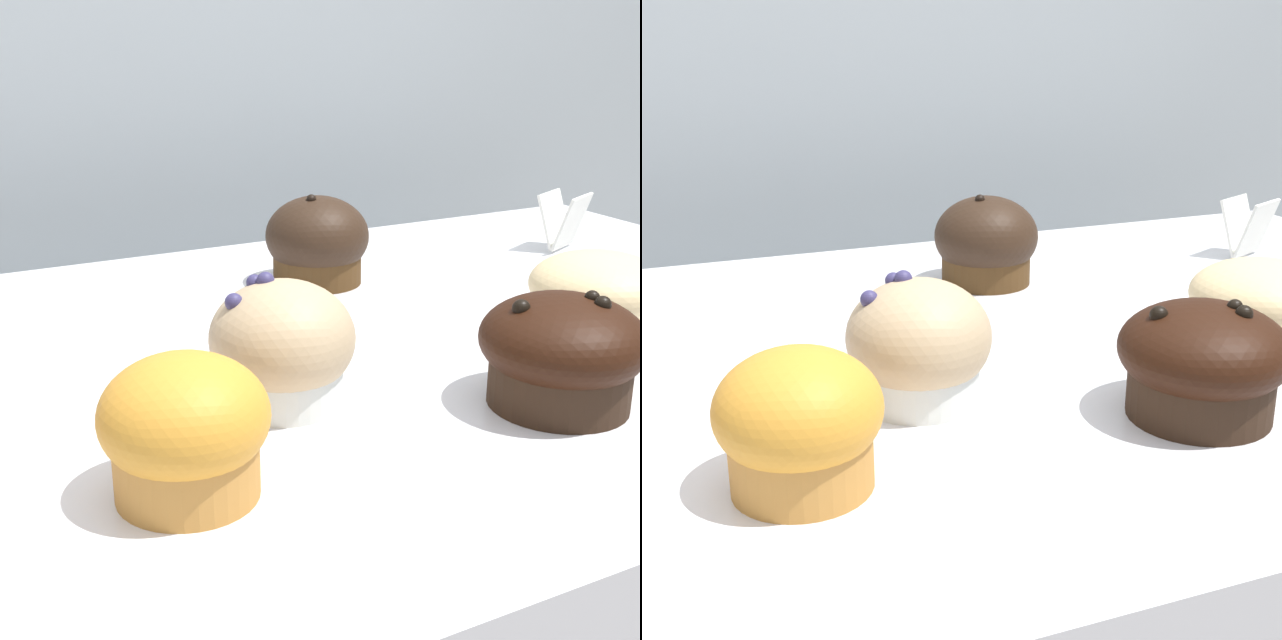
{
  "view_description": "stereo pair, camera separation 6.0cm",
  "coord_description": "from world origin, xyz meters",
  "views": [
    {
      "loc": [
        -0.32,
        -0.56,
        1.13
      ],
      "look_at": [
        -0.06,
        -0.06,
        0.93
      ],
      "focal_mm": 50.0,
      "sensor_mm": 36.0,
      "label": 1
    },
    {
      "loc": [
        -0.27,
        -0.59,
        1.13
      ],
      "look_at": [
        -0.06,
        -0.06,
        0.93
      ],
      "focal_mm": 50.0,
      "sensor_mm": 36.0,
      "label": 2
    }
  ],
  "objects": [
    {
      "name": "muffin_front_left",
      "position": [
        -0.1,
        -0.08,
        0.92
      ],
      "size": [
        0.09,
        0.09,
        0.09
      ],
      "color": "silver",
      "rests_on": "display_counter"
    },
    {
      "name": "wall_back",
      "position": [
        0.0,
        0.6,
        0.9
      ],
      "size": [
        3.2,
        0.1,
        1.8
      ],
      "primitive_type": "cube",
      "color": "#A8B2B7",
      "rests_on": "ground"
    },
    {
      "name": "muffin_back_right",
      "position": [
        -0.19,
        -0.16,
        0.92
      ],
      "size": [
        0.09,
        0.09,
        0.08
      ],
      "color": "#C38339",
      "rests_on": "display_counter"
    },
    {
      "name": "price_card",
      "position": [
        0.34,
        0.14,
        0.91
      ],
      "size": [
        0.06,
        0.06,
        0.06
      ],
      "color": "white",
      "rests_on": "display_counter"
    },
    {
      "name": "muffin_front_right",
      "position": [
        0.06,
        -0.16,
        0.92
      ],
      "size": [
        0.11,
        0.11,
        0.08
      ],
      "color": "black",
      "rests_on": "display_counter"
    },
    {
      "name": "muffin_front_center",
      "position": [
        0.18,
        -0.08,
        0.92
      ],
      "size": [
        0.11,
        0.11,
        0.07
      ],
      "color": "white",
      "rests_on": "display_counter"
    },
    {
      "name": "muffin_back_left",
      "position": [
        0.05,
        0.15,
        0.92
      ],
      "size": [
        0.1,
        0.1,
        0.09
      ],
      "color": "#482F16",
      "rests_on": "display_counter"
    }
  ]
}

